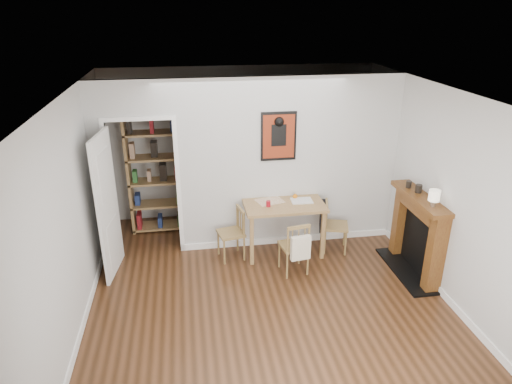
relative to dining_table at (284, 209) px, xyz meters
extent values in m
plane|color=#522F1A|center=(-0.45, -1.10, -0.71)|extent=(5.20, 5.20, 0.00)
plane|color=beige|center=(-0.45, 1.50, 0.59)|extent=(4.50, 0.00, 4.50)
plane|color=beige|center=(-0.45, -3.70, 0.59)|extent=(4.50, 0.00, 4.50)
plane|color=beige|center=(-2.70, -1.10, 0.59)|extent=(0.00, 5.20, 5.20)
plane|color=beige|center=(1.80, -1.10, 0.59)|extent=(0.00, 5.20, 5.20)
plane|color=white|center=(-0.45, -1.10, 1.89)|extent=(5.20, 5.20, 0.00)
cube|color=beige|center=(0.13, 0.30, 0.59)|extent=(3.35, 0.10, 2.60)
cube|color=beige|center=(-2.57, 0.30, 0.59)|extent=(0.25, 0.10, 2.60)
cube|color=beige|center=(-2.00, 0.30, 1.62)|extent=(0.90, 0.10, 0.55)
cube|color=white|center=(-2.48, 0.30, 0.32)|extent=(0.06, 0.14, 2.05)
cube|color=white|center=(-1.52, 0.30, 0.32)|extent=(0.06, 0.14, 2.05)
cube|color=white|center=(0.13, 0.24, -0.66)|extent=(3.35, 0.02, 0.10)
cube|color=white|center=(-2.69, -1.70, -0.66)|extent=(0.02, 4.00, 0.10)
cube|color=white|center=(1.79, -1.70, -0.66)|extent=(0.02, 4.00, 0.10)
cube|color=white|center=(-2.47, -0.17, 0.29)|extent=(0.15, 0.80, 2.00)
cube|color=black|center=(-0.05, 0.24, 1.04)|extent=(0.52, 0.02, 0.72)
cube|color=maroon|center=(-0.05, 0.22, 1.04)|extent=(0.46, 0.00, 0.64)
cube|color=#AA844F|center=(0.00, 0.00, 0.08)|extent=(1.18, 0.75, 0.04)
cube|color=#AA844F|center=(-0.53, -0.31, -0.33)|extent=(0.05, 0.05, 0.76)
cube|color=#AA844F|center=(0.53, -0.31, -0.33)|extent=(0.05, 0.05, 0.76)
cube|color=#AA844F|center=(-0.53, 0.31, -0.33)|extent=(0.05, 0.05, 0.76)
cube|color=#AA844F|center=(0.53, 0.31, -0.33)|extent=(0.05, 0.05, 0.76)
cube|color=black|center=(0.59, -0.04, -0.14)|extent=(0.18, 0.34, 0.42)
cube|color=beige|center=(0.06, -0.79, -0.21)|extent=(0.28, 0.13, 0.34)
cube|color=#AA844F|center=(-2.30, 1.07, 0.35)|extent=(0.04, 0.36, 2.12)
cube|color=#AA844F|center=(-1.45, 1.07, 0.35)|extent=(0.04, 0.36, 2.12)
cube|color=#AA844F|center=(-1.88, 1.07, -0.66)|extent=(0.89, 0.36, 0.03)
cube|color=#AA844F|center=(-1.88, 1.07, 0.14)|extent=(0.89, 0.36, 0.03)
cube|color=#AA844F|center=(-1.88, 1.07, 1.37)|extent=(0.89, 0.36, 0.03)
cube|color=maroon|center=(-1.88, 1.07, 0.35)|extent=(0.78, 0.29, 0.29)
cube|color=brown|center=(1.70, -1.34, -0.16)|extent=(0.20, 0.16, 1.10)
cube|color=brown|center=(1.70, -0.35, -0.16)|extent=(0.20, 0.16, 1.10)
cube|color=brown|center=(1.67, -0.85, 0.42)|extent=(0.30, 1.21, 0.06)
cube|color=brown|center=(1.70, -0.85, 0.29)|extent=(0.20, 0.85, 0.20)
cube|color=black|center=(1.76, -0.85, -0.26)|extent=(0.08, 0.81, 0.88)
cube|color=black|center=(1.64, -0.85, -0.69)|extent=(0.45, 1.25, 0.03)
cylinder|color=maroon|center=(-0.25, -0.10, 0.14)|extent=(0.07, 0.07, 0.09)
sphere|color=orange|center=(0.20, 0.13, 0.13)|extent=(0.07, 0.07, 0.07)
cube|color=beige|center=(-0.19, 0.09, 0.10)|extent=(0.45, 0.38, 0.00)
cube|color=silver|center=(0.27, 0.01, 0.10)|extent=(0.32, 0.24, 0.02)
cylinder|color=silver|center=(1.65, -1.19, 0.49)|extent=(0.07, 0.07, 0.08)
cylinder|color=white|center=(1.65, -1.19, 0.60)|extent=(0.14, 0.14, 0.14)
cylinder|color=black|center=(1.69, -0.73, 0.51)|extent=(0.09, 0.09, 0.11)
cylinder|color=black|center=(1.64, -0.55, 0.50)|extent=(0.08, 0.08, 0.10)
camera|label=1|loc=(-1.37, -6.00, 2.82)|focal=32.00mm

